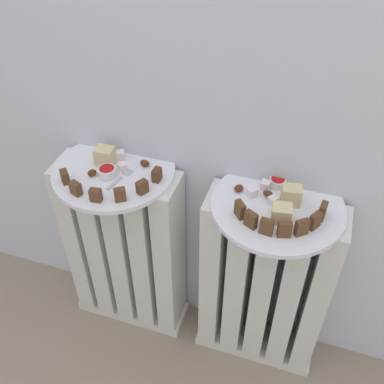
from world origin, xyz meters
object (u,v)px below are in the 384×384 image
Objects in this scene: radiator_right at (263,287)px; jam_bowl_left at (107,172)px; radiator_left at (126,251)px; fork at (121,178)px; plate_right at (277,206)px; plate_left at (114,171)px; jam_bowl_right at (278,182)px.

radiator_right is 13.34× the size of jam_bowl_left.
fork is (0.03, -0.03, 0.31)m from radiator_left.
plate_right is 0.42m from jam_bowl_left.
plate_left is (0.00, 0.00, 0.31)m from radiator_left.
jam_bowl_right is at bearing 9.17° from plate_left.
radiator_right is 0.50m from fork.
plate_left is at bearing 180.00° from radiator_right.
radiator_left is 0.31m from plate_left.
radiator_left and radiator_right have the same top height.
jam_bowl_right reaches higher than radiator_left.
radiator_right is (0.42, 0.00, 0.00)m from radiator_left.
plate_left is (-0.42, 0.00, 0.31)m from radiator_right.
fork reaches higher than radiator_left.
radiator_left is at bearing -170.83° from jam_bowl_right.
radiator_right is at bearing 4.05° from fork.
radiator_right is 0.52m from plate_left.
fork reaches higher than plate_right.
jam_bowl_left is at bearing -174.51° from fork.
jam_bowl_right is at bearing 13.30° from jam_bowl_left.
jam_bowl_left is 0.50× the size of fork.
radiator_left is at bearing 87.78° from jam_bowl_left.
jam_bowl_left is (-0.00, -0.03, 0.02)m from plate_left.
radiator_left is at bearing 180.00° from plate_right.
fork is (-0.38, -0.03, 0.01)m from plate_right.
jam_bowl_right reaches higher than plate_right.
radiator_left is 0.42m from radiator_right.
plate_right is 6.98× the size of jam_bowl_left.
plate_left and plate_right have the same top height.
jam_bowl_right reaches higher than plate_left.
radiator_right is 1.91× the size of plate_left.
fork is at bearing -175.95° from radiator_right.
jam_bowl_right is at bearing 101.90° from radiator_right.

